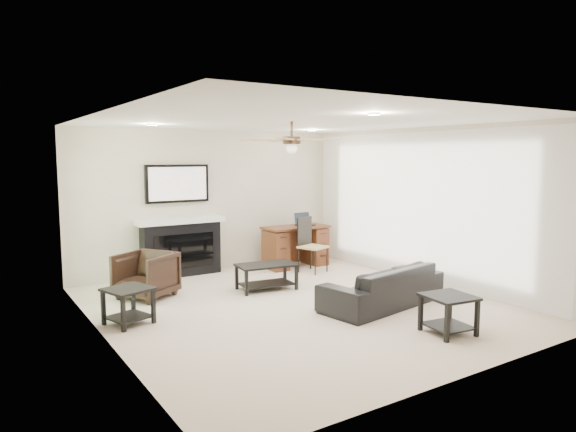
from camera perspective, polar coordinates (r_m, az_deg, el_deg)
name	(u,v)px	position (r m, az deg, el deg)	size (l,w,h in m)	color
room_shell	(304,183)	(7.01, 1.79, 3.74)	(5.50, 5.54, 2.52)	beige
sofa	(382,286)	(7.21, 10.45, -7.61)	(1.90, 0.74, 0.56)	black
armchair	(146,275)	(7.73, -15.52, -6.35)	(0.71, 0.73, 0.67)	black
coffee_table	(267,277)	(7.94, -2.40, -6.76)	(0.90, 0.50, 0.40)	black
end_table_near	(448,314)	(6.29, 17.39, -10.40)	(0.52, 0.52, 0.45)	black
end_table_left	(128,306)	(6.63, -17.31, -9.53)	(0.50, 0.50, 0.45)	black
fireplace_unit	(181,221)	(8.91, -11.82, -0.50)	(1.52, 0.34, 1.91)	black
desk	(296,246)	(9.54, 0.86, -3.39)	(1.22, 0.56, 0.76)	#3F1C0F
desk_chair	(313,245)	(9.08, 2.80, -3.24)	(0.42, 0.44, 0.97)	black
laptop	(305,219)	(9.56, 1.93, -0.37)	(0.33, 0.24, 0.23)	black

